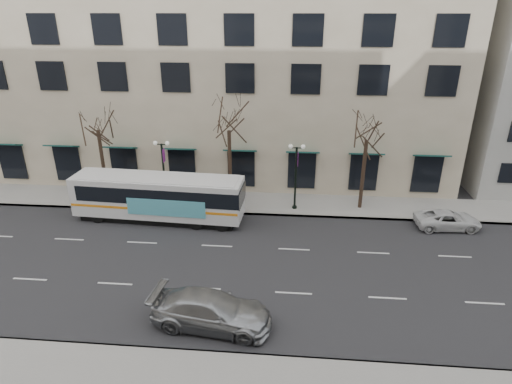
# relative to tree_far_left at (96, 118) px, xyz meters

# --- Properties ---
(ground) EXTENTS (160.00, 160.00, 0.00)m
(ground) POSITION_rel_tree_far_left_xyz_m (10.00, -8.80, -6.70)
(ground) COLOR black
(ground) RESTS_ON ground
(sidewalk_far) EXTENTS (80.00, 4.00, 0.15)m
(sidewalk_far) POSITION_rel_tree_far_left_xyz_m (15.00, 0.20, -6.62)
(sidewalk_far) COLOR gray
(sidewalk_far) RESTS_ON ground
(building_hotel) EXTENTS (40.00, 20.00, 24.00)m
(building_hotel) POSITION_rel_tree_far_left_xyz_m (8.00, 12.20, 5.30)
(building_hotel) COLOR tan
(building_hotel) RESTS_ON ground
(tree_far_left) EXTENTS (3.60, 3.60, 8.34)m
(tree_far_left) POSITION_rel_tree_far_left_xyz_m (0.00, 0.00, 0.00)
(tree_far_left) COLOR black
(tree_far_left) RESTS_ON ground
(tree_far_mid) EXTENTS (3.60, 3.60, 8.55)m
(tree_far_mid) POSITION_rel_tree_far_left_xyz_m (10.00, 0.00, 0.21)
(tree_far_mid) COLOR black
(tree_far_mid) RESTS_ON ground
(tree_far_right) EXTENTS (3.60, 3.60, 8.06)m
(tree_far_right) POSITION_rel_tree_far_left_xyz_m (20.00, 0.00, -0.28)
(tree_far_right) COLOR black
(tree_far_right) RESTS_ON ground
(lamp_post_left) EXTENTS (1.22, 0.45, 5.21)m
(lamp_post_left) POSITION_rel_tree_far_left_xyz_m (5.01, -0.60, -3.75)
(lamp_post_left) COLOR black
(lamp_post_left) RESTS_ON ground
(lamp_post_right) EXTENTS (1.22, 0.45, 5.21)m
(lamp_post_right) POSITION_rel_tree_far_left_xyz_m (15.01, -0.60, -3.75)
(lamp_post_right) COLOR black
(lamp_post_right) RESTS_ON ground
(city_bus) EXTENTS (12.36, 3.35, 3.32)m
(city_bus) POSITION_rel_tree_far_left_xyz_m (5.29, -3.01, -4.89)
(city_bus) COLOR silver
(city_bus) RESTS_ON ground
(silver_car) EXTENTS (6.10, 3.05, 1.70)m
(silver_car) POSITION_rel_tree_far_left_xyz_m (11.05, -13.96, -5.85)
(silver_car) COLOR #989B9F
(silver_car) RESTS_ON ground
(white_pickup) EXTENTS (4.58, 2.33, 1.24)m
(white_pickup) POSITION_rel_tree_far_left_xyz_m (25.69, -2.60, -6.08)
(white_pickup) COLOR silver
(white_pickup) RESTS_ON ground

